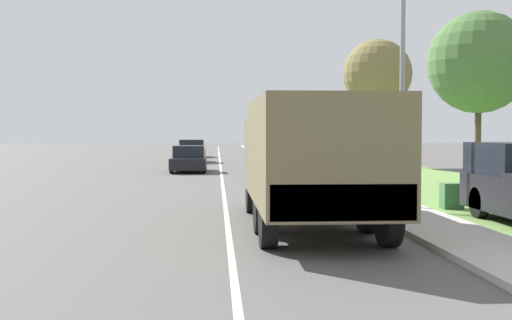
{
  "coord_description": "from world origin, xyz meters",
  "views": [
    {
      "loc": [
        -0.25,
        -1.4,
        2.1
      ],
      "look_at": [
        0.72,
        14.27,
        1.44
      ],
      "focal_mm": 45.0,
      "sensor_mm": 36.0,
      "label": 1
    }
  ],
  "objects_px": {
    "car_nearest_ahead": "(279,170)",
    "lamp_post": "(396,32)",
    "car_third_ahead": "(192,152)",
    "car_fourth_ahead": "(195,150)",
    "military_truck": "(310,156)",
    "car_second_ahead": "(189,160)"
  },
  "relations": [
    {
      "from": "lamp_post",
      "to": "car_third_ahead",
      "type": "bearing_deg",
      "value": 102.85
    },
    {
      "from": "military_truck",
      "to": "car_nearest_ahead",
      "type": "xyz_separation_m",
      "value": [
        0.32,
        10.12,
        -0.9
      ]
    },
    {
      "from": "military_truck",
      "to": "car_third_ahead",
      "type": "relative_size",
      "value": 1.76
    },
    {
      "from": "military_truck",
      "to": "lamp_post",
      "type": "height_order",
      "value": "lamp_post"
    },
    {
      "from": "car_nearest_ahead",
      "to": "lamp_post",
      "type": "relative_size",
      "value": 0.5
    },
    {
      "from": "car_third_ahead",
      "to": "car_nearest_ahead",
      "type": "bearing_deg",
      "value": -79.27
    },
    {
      "from": "car_third_ahead",
      "to": "car_fourth_ahead",
      "type": "xyz_separation_m",
      "value": [
        -0.13,
        10.0,
        -0.1
      ]
    },
    {
      "from": "military_truck",
      "to": "car_fourth_ahead",
      "type": "relative_size",
      "value": 1.69
    },
    {
      "from": "car_second_ahead",
      "to": "lamp_post",
      "type": "height_order",
      "value": "lamp_post"
    },
    {
      "from": "car_nearest_ahead",
      "to": "military_truck",
      "type": "bearing_deg",
      "value": -91.81
    },
    {
      "from": "military_truck",
      "to": "car_second_ahead",
      "type": "height_order",
      "value": "military_truck"
    },
    {
      "from": "car_nearest_ahead",
      "to": "car_fourth_ahead",
      "type": "height_order",
      "value": "car_nearest_ahead"
    },
    {
      "from": "car_third_ahead",
      "to": "lamp_post",
      "type": "xyz_separation_m",
      "value": [
        6.57,
        -28.82,
        4.09
      ]
    },
    {
      "from": "military_truck",
      "to": "car_second_ahead",
      "type": "distance_m",
      "value": 21.03
    },
    {
      "from": "military_truck",
      "to": "car_fourth_ahead",
      "type": "xyz_separation_m",
      "value": [
        -3.94,
        41.9,
        -0.97
      ]
    },
    {
      "from": "car_fourth_ahead",
      "to": "lamp_post",
      "type": "bearing_deg",
      "value": -80.2
    },
    {
      "from": "car_second_ahead",
      "to": "car_fourth_ahead",
      "type": "xyz_separation_m",
      "value": [
        -0.41,
        21.19,
        -0.02
      ]
    },
    {
      "from": "car_third_ahead",
      "to": "car_fourth_ahead",
      "type": "height_order",
      "value": "car_third_ahead"
    },
    {
      "from": "car_nearest_ahead",
      "to": "car_second_ahead",
      "type": "relative_size",
      "value": 0.93
    },
    {
      "from": "military_truck",
      "to": "car_third_ahead",
      "type": "distance_m",
      "value": 32.14
    },
    {
      "from": "lamp_post",
      "to": "car_nearest_ahead",
      "type": "bearing_deg",
      "value": 109.16
    },
    {
      "from": "military_truck",
      "to": "car_nearest_ahead",
      "type": "height_order",
      "value": "military_truck"
    }
  ]
}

